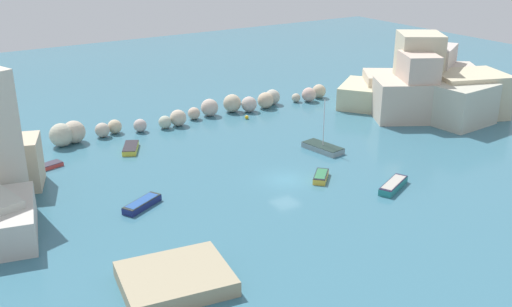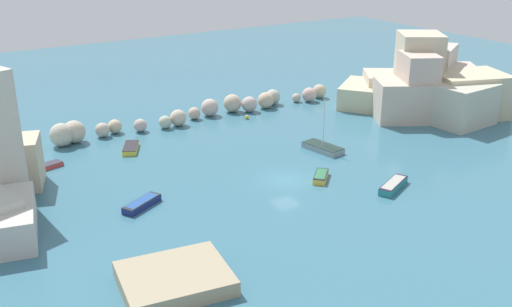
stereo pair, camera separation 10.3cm
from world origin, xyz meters
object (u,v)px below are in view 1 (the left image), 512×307
object	(u,v)px
moored_boat_4	(142,204)
moored_boat_2	(321,176)
moored_boat_1	(323,148)
moored_boat_5	(131,148)
stone_dock	(175,279)
moored_boat_3	(393,185)
moored_boat_0	(47,166)
channel_buoy	(247,117)

from	to	relation	value
moored_boat_4	moored_boat_2	bearing A→B (deg)	139.93
moored_boat_2	moored_boat_4	world-z (taller)	moored_boat_4
moored_boat_1	moored_boat_2	world-z (taller)	moored_boat_1
moored_boat_1	moored_boat_2	size ratio (longest dim) A/B	1.92
moored_boat_2	moored_boat_4	xyz separation A→B (m)	(-17.09, 3.58, 0.01)
moored_boat_1	moored_boat_5	world-z (taller)	moored_boat_1
stone_dock	moored_boat_4	distance (m)	13.02
moored_boat_1	moored_boat_3	distance (m)	11.58
moored_boat_0	channel_buoy	bearing A→B (deg)	171.34
moored_boat_0	moored_boat_1	world-z (taller)	moored_boat_1
channel_buoy	moored_boat_1	bearing A→B (deg)	-85.38
stone_dock	moored_boat_2	size ratio (longest dim) A/B	2.43
moored_boat_0	moored_boat_4	xyz separation A→B (m)	(4.74, -13.62, 0.12)
moored_boat_0	moored_boat_3	size ratio (longest dim) A/B	0.71
moored_boat_0	moored_boat_2	xyz separation A→B (m)	(21.83, -17.19, 0.10)
channel_buoy	moored_boat_1	size ratio (longest dim) A/B	0.08
channel_buoy	moored_boat_5	size ratio (longest dim) A/B	0.12
moored_boat_2	moored_boat_5	distance (m)	21.64
moored_boat_3	moored_boat_4	world-z (taller)	moored_boat_3
stone_dock	moored_boat_2	bearing A→B (deg)	24.76
moored_boat_3	moored_boat_4	xyz separation A→B (m)	(-21.48, 8.95, -0.03)
moored_boat_0	moored_boat_4	distance (m)	14.42
moored_boat_3	stone_dock	bearing A→B (deg)	164.07
stone_dock	moored_boat_5	xyz separation A→B (m)	(7.08, 26.62, -0.26)
moored_boat_3	moored_boat_4	distance (m)	23.27
stone_dock	moored_boat_4	size ratio (longest dim) A/B	1.78
moored_boat_1	moored_boat_5	size ratio (longest dim) A/B	1.46
stone_dock	channel_buoy	bearing A→B (deg)	51.08
channel_buoy	moored_boat_2	world-z (taller)	moored_boat_2
channel_buoy	moored_boat_3	world-z (taller)	moored_boat_3
moored_boat_0	moored_boat_2	distance (m)	27.78
moored_boat_2	moored_boat_3	size ratio (longest dim) A/B	0.66
moored_boat_1	stone_dock	bearing A→B (deg)	112.21
channel_buoy	stone_dock	bearing A→B (deg)	-128.92
moored_boat_0	moored_boat_1	size ratio (longest dim) A/B	0.56
moored_boat_1	moored_boat_3	size ratio (longest dim) A/B	1.26
moored_boat_1	moored_boat_2	xyz separation A→B (m)	(-5.11, -6.18, -0.02)
moored_boat_4	moored_boat_5	world-z (taller)	moored_boat_4
channel_buoy	moored_boat_0	distance (m)	25.99
moored_boat_0	moored_boat_2	size ratio (longest dim) A/B	1.07
moored_boat_0	moored_boat_4	bearing A→B (deg)	93.59
moored_boat_0	moored_boat_3	bearing A→B (deg)	123.69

